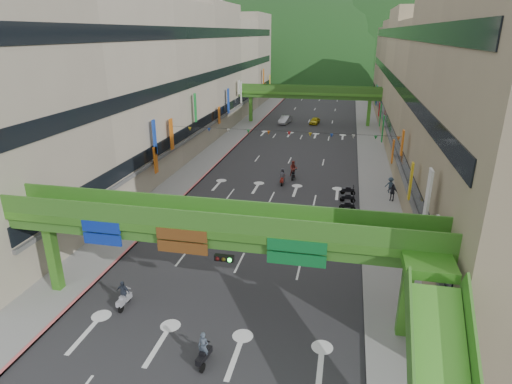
{
  "coord_description": "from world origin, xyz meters",
  "views": [
    {
      "loc": [
        7.09,
        -15.36,
        16.27
      ],
      "look_at": [
        0.0,
        18.0,
        3.5
      ],
      "focal_mm": 30.0,
      "sensor_mm": 36.0,
      "label": 1
    }
  ],
  "objects_px": {
    "car_silver": "(285,120)",
    "pedestrian_red": "(407,295)",
    "overpass_near": "(226,242)",
    "scooter_rider_mid": "(293,170)",
    "scooter_rider_near": "(204,350)",
    "car_yellow": "(315,121)"
  },
  "relations": [
    {
      "from": "scooter_rider_mid",
      "to": "car_silver",
      "type": "bearing_deg",
      "value": 100.04
    },
    {
      "from": "scooter_rider_near",
      "to": "car_silver",
      "type": "xyz_separation_m",
      "value": [
        -5.0,
        63.05,
        -0.16
      ]
    },
    {
      "from": "overpass_near",
      "to": "car_silver",
      "type": "xyz_separation_m",
      "value": [
        -5.18,
        59.12,
        -4.47
      ]
    },
    {
      "from": "car_yellow",
      "to": "pedestrian_red",
      "type": "distance_m",
      "value": 57.24
    },
    {
      "from": "overpass_near",
      "to": "scooter_rider_mid",
      "type": "relative_size",
      "value": 12.59
    },
    {
      "from": "car_silver",
      "to": "car_yellow",
      "type": "distance_m",
      "value": 5.58
    },
    {
      "from": "scooter_rider_near",
      "to": "scooter_rider_mid",
      "type": "relative_size",
      "value": 0.87
    },
    {
      "from": "scooter_rider_near",
      "to": "scooter_rider_mid",
      "type": "bearing_deg",
      "value": 88.71
    },
    {
      "from": "car_silver",
      "to": "pedestrian_red",
      "type": "bearing_deg",
      "value": -65.53
    },
    {
      "from": "car_silver",
      "to": "pedestrian_red",
      "type": "height_order",
      "value": "pedestrian_red"
    },
    {
      "from": "overpass_near",
      "to": "car_yellow",
      "type": "distance_m",
      "value": 60.0
    },
    {
      "from": "overpass_near",
      "to": "scooter_rider_near",
      "type": "distance_m",
      "value": 5.84
    },
    {
      "from": "scooter_rider_mid",
      "to": "overpass_near",
      "type": "bearing_deg",
      "value": -91.09
    },
    {
      "from": "overpass_near",
      "to": "car_yellow",
      "type": "xyz_separation_m",
      "value": [
        0.35,
        59.83,
        -4.58
      ]
    },
    {
      "from": "overpass_near",
      "to": "scooter_rider_mid",
      "type": "height_order",
      "value": "overpass_near"
    },
    {
      "from": "overpass_near",
      "to": "scooter_rider_mid",
      "type": "bearing_deg",
      "value": 88.91
    },
    {
      "from": "car_silver",
      "to": "overpass_near",
      "type": "bearing_deg",
      "value": -76.45
    },
    {
      "from": "scooter_rider_near",
      "to": "scooter_rider_mid",
      "type": "distance_m",
      "value": 30.88
    },
    {
      "from": "car_silver",
      "to": "pedestrian_red",
      "type": "xyz_separation_m",
      "value": [
        15.86,
        -55.59,
        0.09
      ]
    },
    {
      "from": "car_silver",
      "to": "pedestrian_red",
      "type": "relative_size",
      "value": 2.72
    },
    {
      "from": "overpass_near",
      "to": "scooter_rider_near",
      "type": "height_order",
      "value": "overpass_near"
    },
    {
      "from": "scooter_rider_near",
      "to": "car_yellow",
      "type": "relative_size",
      "value": 0.53
    }
  ]
}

